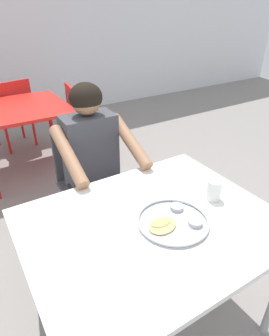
# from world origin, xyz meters

# --- Properties ---
(ground_plane) EXTENTS (12.00, 12.00, 0.05)m
(ground_plane) POSITION_xyz_m (0.00, 0.00, -0.03)
(ground_plane) COLOR gray
(table_foreground) EXTENTS (1.16, 0.92, 0.74)m
(table_foreground) POSITION_xyz_m (0.03, -0.02, 0.67)
(table_foreground) COLOR white
(table_foreground) RESTS_ON ground
(thali_tray) EXTENTS (0.33, 0.33, 0.03)m
(thali_tray) POSITION_xyz_m (0.11, -0.08, 0.75)
(thali_tray) COLOR #B7BABF
(thali_tray) RESTS_ON table_foreground
(drinking_cup) EXTENTS (0.08, 0.08, 0.11)m
(drinking_cup) POSITION_xyz_m (0.40, -0.03, 0.80)
(drinking_cup) COLOR white
(drinking_cup) RESTS_ON table_foreground
(chair_foreground) EXTENTS (0.41, 0.39, 0.84)m
(chair_foreground) POSITION_xyz_m (0.08, 0.90, 0.50)
(chair_foreground) COLOR #3F3F44
(chair_foreground) RESTS_ON ground
(diner_foreground) EXTENTS (0.49, 0.56, 1.22)m
(diner_foreground) POSITION_xyz_m (0.07, 0.68, 0.73)
(diner_foreground) COLOR black
(diner_foreground) RESTS_ON ground
(table_background_red) EXTENTS (0.93, 0.92, 0.72)m
(table_background_red) POSITION_xyz_m (-0.09, 2.15, 0.64)
(table_background_red) COLOR red
(table_background_red) RESTS_ON ground
(chair_red_right) EXTENTS (0.43, 0.43, 0.85)m
(chair_red_right) POSITION_xyz_m (0.58, 2.17, 0.49)
(chair_red_right) COLOR red
(chair_red_right) RESTS_ON ground
(chair_red_far) EXTENTS (0.51, 0.51, 0.86)m
(chair_red_far) POSITION_xyz_m (-0.05, 2.80, 0.50)
(chair_red_far) COLOR red
(chair_red_far) RESTS_ON ground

